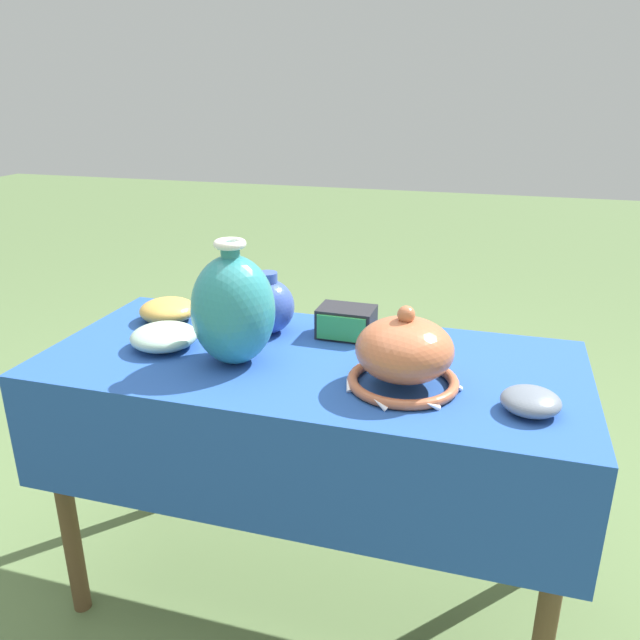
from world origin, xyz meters
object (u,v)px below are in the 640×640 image
object	(u,v)px
mosaic_tile_box	(346,322)
jar_round_cobalt	(268,306)
bowl_shallow_celadon	(164,337)
vase_dome_bell	(404,355)
bowl_shallow_slate	(531,401)
vase_tall_bulbous	(233,309)
cup_wide_porcelain	(217,312)
bowl_shallow_ochre	(168,310)

from	to	relation	value
mosaic_tile_box	jar_round_cobalt	xyz separation A→B (m)	(-0.20, -0.03, 0.03)
bowl_shallow_celadon	vase_dome_bell	bearing A→B (deg)	-4.19
jar_round_cobalt	bowl_shallow_slate	bearing A→B (deg)	-21.77
vase_tall_bulbous	vase_dome_bell	xyz separation A→B (m)	(0.38, -0.02, -0.06)
bowl_shallow_celadon	vase_tall_bulbous	bearing A→B (deg)	-7.82
vase_dome_bell	cup_wide_porcelain	distance (m)	0.55
bowl_shallow_ochre	jar_round_cobalt	bearing A→B (deg)	-0.36
vase_tall_bulbous	jar_round_cobalt	distance (m)	0.20
bowl_shallow_ochre	jar_round_cobalt	distance (m)	0.29
cup_wide_porcelain	bowl_shallow_ochre	bearing A→B (deg)	175.24
vase_dome_bell	bowl_shallow_ochre	distance (m)	0.70
mosaic_tile_box	cup_wide_porcelain	xyz separation A→B (m)	(-0.33, -0.04, 0.01)
bowl_shallow_ochre	cup_wide_porcelain	world-z (taller)	cup_wide_porcelain
bowl_shallow_ochre	jar_round_cobalt	xyz separation A→B (m)	(0.29, -0.00, 0.04)
vase_dome_bell	bowl_shallow_celadon	distance (m)	0.58
vase_dome_bell	mosaic_tile_box	size ratio (longest dim) A/B	1.76
mosaic_tile_box	jar_round_cobalt	bearing A→B (deg)	-170.77
jar_round_cobalt	vase_tall_bulbous	bearing A→B (deg)	-92.16
vase_dome_bell	bowl_shallow_celadon	world-z (taller)	vase_dome_bell
mosaic_tile_box	bowl_shallow_ochre	world-z (taller)	mosaic_tile_box
vase_dome_bell	jar_round_cobalt	xyz separation A→B (m)	(-0.38, 0.21, 0.00)
mosaic_tile_box	cup_wide_porcelain	distance (m)	0.34
vase_dome_bell	cup_wide_porcelain	bearing A→B (deg)	158.99
vase_tall_bulbous	cup_wide_porcelain	xyz separation A→B (m)	(-0.13, 0.18, -0.08)
vase_tall_bulbous	bowl_shallow_ochre	size ratio (longest dim) A/B	1.91
mosaic_tile_box	jar_round_cobalt	world-z (taller)	jar_round_cobalt
bowl_shallow_slate	vase_tall_bulbous	bearing A→B (deg)	174.74
vase_tall_bulbous	cup_wide_porcelain	distance (m)	0.24
vase_dome_bell	jar_round_cobalt	size ratio (longest dim) A/B	1.57
vase_tall_bulbous	vase_dome_bell	bearing A→B (deg)	-2.33
vase_dome_bell	cup_wide_porcelain	size ratio (longest dim) A/B	2.63
bowl_shallow_ochre	cup_wide_porcelain	distance (m)	0.15
vase_tall_bulbous	bowl_shallow_celadon	xyz separation A→B (m)	(-0.20, 0.03, -0.10)
vase_tall_bulbous	bowl_shallow_ochre	distance (m)	0.35
mosaic_tile_box	bowl_shallow_slate	distance (m)	0.52
bowl_shallow_slate	vase_dome_bell	bearing A→B (deg)	170.32
vase_tall_bulbous	bowl_shallow_ochre	xyz separation A→B (m)	(-0.28, 0.19, -0.10)
bowl_shallow_slate	cup_wide_porcelain	bearing A→B (deg)	162.58
jar_round_cobalt	bowl_shallow_celadon	bearing A→B (deg)	-140.80
vase_tall_bulbous	vase_dome_bell	distance (m)	0.39
vase_tall_bulbous	cup_wide_porcelain	bearing A→B (deg)	125.62
cup_wide_porcelain	bowl_shallow_celadon	bearing A→B (deg)	-112.91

